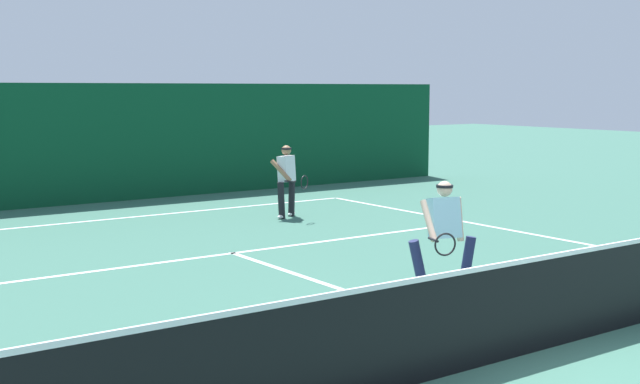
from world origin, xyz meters
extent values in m
plane|color=#356353|center=(0.00, 0.00, 0.00)|extent=(80.00, 80.00, 0.00)
cube|color=white|center=(0.00, 10.95, 0.00)|extent=(10.96, 0.10, 0.01)
cube|color=white|center=(0.00, 6.32, 0.00)|extent=(8.94, 0.10, 0.01)
cube|color=white|center=(0.00, 3.20, 0.00)|extent=(0.10, 6.40, 0.01)
cube|color=black|center=(0.00, 0.00, 0.48)|extent=(11.82, 0.02, 0.96)
cube|color=white|center=(0.00, 0.00, 0.99)|extent=(11.82, 0.03, 0.05)
cylinder|color=#1E234C|center=(1.26, 2.19, 0.38)|extent=(0.28, 0.21, 0.78)
cylinder|color=#1E234C|center=(0.60, 2.40, 0.38)|extent=(0.34, 0.22, 0.77)
ellipsoid|color=white|center=(1.26, 2.19, 0.04)|extent=(0.28, 0.18, 0.09)
ellipsoid|color=white|center=(0.60, 2.40, 0.04)|extent=(0.28, 0.18, 0.09)
cube|color=#9EDBEA|center=(0.93, 2.30, 1.03)|extent=(0.47, 0.41, 0.57)
cylinder|color=beige|center=(1.14, 2.23, 1.01)|extent=(0.17, 0.13, 0.59)
cylinder|color=beige|center=(0.72, 2.36, 1.01)|extent=(0.21, 0.43, 0.52)
sphere|color=beige|center=(0.93, 2.30, 1.42)|extent=(0.20, 0.20, 0.20)
cylinder|color=black|center=(0.93, 2.30, 1.45)|extent=(0.28, 0.28, 0.04)
cylinder|color=black|center=(0.60, 2.14, 0.80)|extent=(0.11, 0.26, 0.03)
torus|color=black|center=(0.50, 1.81, 0.80)|extent=(0.29, 0.11, 0.29)
cylinder|color=black|center=(3.00, 9.14, 0.38)|extent=(0.22, 0.20, 0.78)
cylinder|color=black|center=(2.61, 8.95, 0.38)|extent=(0.23, 0.21, 0.78)
ellipsoid|color=white|center=(3.00, 9.14, 0.04)|extent=(0.28, 0.22, 0.09)
ellipsoid|color=white|center=(2.61, 8.95, 0.04)|extent=(0.28, 0.22, 0.09)
cube|color=silver|center=(2.81, 9.05, 1.04)|extent=(0.47, 0.40, 0.55)
cylinder|color=#9E704C|center=(3.00, 9.15, 1.02)|extent=(0.24, 0.18, 0.60)
cylinder|color=#9E704C|center=(2.61, 8.95, 1.02)|extent=(0.31, 0.49, 0.46)
sphere|color=#9E704C|center=(2.81, 9.05, 1.43)|extent=(0.21, 0.21, 0.21)
cylinder|color=black|center=(2.81, 9.05, 1.47)|extent=(0.30, 0.30, 0.04)
cylinder|color=black|center=(2.68, 8.70, 0.81)|extent=(0.15, 0.25, 0.03)
torus|color=black|center=(2.83, 8.40, 0.81)|extent=(0.27, 0.15, 0.29)
sphere|color=#D1E033|center=(2.69, 2.39, 0.03)|extent=(0.07, 0.07, 0.07)
cube|color=#0B4025|center=(0.00, 13.57, 1.42)|extent=(21.90, 0.12, 2.85)
camera|label=1|loc=(-6.51, -5.48, 2.72)|focal=46.11mm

